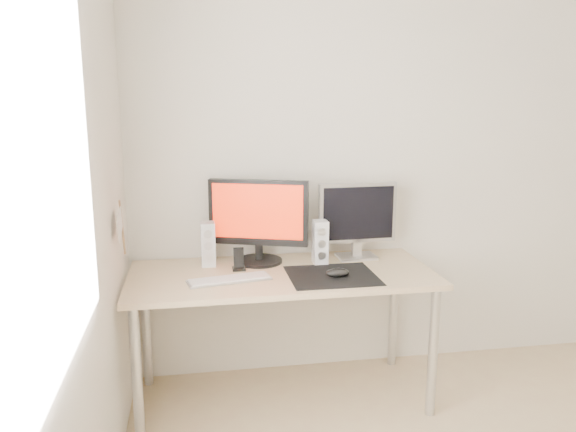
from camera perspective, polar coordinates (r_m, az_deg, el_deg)
wall_back at (r=3.48m, az=13.72°, el=5.29°), size 3.50×0.00×3.50m
wall_left at (r=1.52m, az=-23.57°, el=-3.74°), size 0.00×3.50×3.50m
window_pane at (r=1.47m, az=-23.93°, el=5.71°), size 0.00×1.30×1.30m
mousepad at (r=2.92m, az=4.51°, el=-6.06°), size 0.45×0.40×0.00m
mouse at (r=2.89m, az=5.05°, el=-5.77°), size 0.12×0.07×0.04m
desk at (r=3.00m, az=-0.62°, el=-7.13°), size 1.60×0.70×0.73m
main_monitor at (r=3.08m, az=-3.03°, el=-0.23°), size 0.53×0.33×0.47m
second_monitor at (r=3.20m, az=7.06°, el=-0.08°), size 0.45×0.17×0.43m
speaker_left at (r=3.09m, az=-8.12°, el=-2.84°), size 0.08×0.09×0.24m
speaker_right at (r=3.10m, az=3.29°, el=-2.67°), size 0.08×0.09×0.24m
keyboard at (r=2.85m, az=-5.97°, el=-6.43°), size 0.44×0.20×0.02m
phone_dock at (r=3.01m, az=-5.02°, el=-4.81°), size 0.07×0.06×0.12m
pennant at (r=2.74m, az=-16.64°, el=-0.88°), size 0.01×0.23×0.29m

